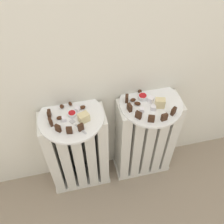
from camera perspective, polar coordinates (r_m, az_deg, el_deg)
name	(u,v)px	position (r m, az deg, el deg)	size (l,w,h in m)	color
ground_plane	(123,215)	(1.56, 2.47, -21.90)	(6.00, 6.00, 0.00)	gray
radiator_left	(78,153)	(1.42, -7.63, -8.98)	(0.33, 0.14, 0.58)	silver
radiator_right	(145,140)	(1.46, 7.33, -6.17)	(0.33, 0.14, 0.58)	silver
plate_left	(71,117)	(1.18, -9.08, -1.10)	(0.30, 0.30, 0.01)	white
plate_right	(151,103)	(1.23, 8.66, 1.91)	(0.30, 0.30, 0.01)	white
dark_cake_slice_left_0	(49,114)	(1.18, -13.82, -0.38)	(0.02, 0.01, 0.04)	#382114
dark_cake_slice_left_1	(51,122)	(1.14, -13.50, -2.19)	(0.02, 0.01, 0.04)	#382114
dark_cake_slice_left_2	(58,128)	(1.11, -11.93, -3.56)	(0.02, 0.01, 0.04)	#382114
dark_cake_slice_left_3	(69,130)	(1.10, -9.50, -4.03)	(0.02, 0.01, 0.04)	#382114
dark_cake_slice_left_4	(81,127)	(1.10, -6.97, -3.42)	(0.02, 0.01, 0.04)	#382114
marble_cake_slice_left_0	(84,117)	(1.13, -6.32, -1.22)	(0.05, 0.04, 0.04)	beige
turkish_delight_left_0	(77,109)	(1.18, -7.71, 0.68)	(0.02, 0.02, 0.02)	white
turkish_delight_left_1	(64,119)	(1.15, -10.62, -1.56)	(0.02, 0.02, 0.02)	white
medjool_date_left_0	(60,118)	(1.17, -11.61, -1.28)	(0.03, 0.02, 0.01)	#3D1E0F
medjool_date_left_1	(62,106)	(1.21, -11.13, 1.23)	(0.02, 0.02, 0.02)	#3D1E0F
medjool_date_left_2	(83,107)	(1.19, -6.57, 1.07)	(0.03, 0.02, 0.02)	#3D1E0F
medjool_date_left_3	(70,104)	(1.21, -9.29, 1.82)	(0.02, 0.02, 0.02)	#3D1E0F
jam_bowl_left	(72,114)	(1.17, -8.88, -0.43)	(0.04, 0.04, 0.02)	white
dark_cake_slice_right_0	(127,99)	(1.21, 3.31, 3.02)	(0.03, 0.01, 0.04)	#382114
dark_cake_slice_right_1	(130,108)	(1.17, 3.94, 1.00)	(0.03, 0.01, 0.04)	#382114
dark_cake_slice_right_2	(138,115)	(1.14, 5.92, -0.68)	(0.03, 0.01, 0.04)	#382114
dark_cake_slice_right_3	(151,119)	(1.14, 8.75, -1.48)	(0.03, 0.01, 0.04)	#382114
dark_cake_slice_right_4	(164,117)	(1.15, 11.57, -1.14)	(0.03, 0.01, 0.04)	#382114
dark_cake_slice_right_5	(174,111)	(1.19, 13.54, 0.20)	(0.03, 0.01, 0.04)	#382114
marble_cake_slice_right_0	(160,103)	(1.20, 10.63, 1.98)	(0.04, 0.03, 0.05)	beige
turkish_delight_right_0	(151,99)	(1.22, 8.60, 2.79)	(0.03, 0.03, 0.03)	white
turkish_delight_right_1	(153,108)	(1.19, 9.16, 0.98)	(0.02, 0.02, 0.02)	white
turkish_delight_right_2	(142,110)	(1.18, 6.64, 0.50)	(0.02, 0.02, 0.02)	white
medjool_date_right_0	(140,91)	(1.26, 6.22, 4.59)	(0.02, 0.02, 0.02)	#3D1E0F
medjool_date_right_1	(137,104)	(1.20, 5.70, 1.89)	(0.03, 0.02, 0.02)	#3D1E0F
medjool_date_right_2	(133,100)	(1.22, 4.69, 2.70)	(0.03, 0.02, 0.01)	#3D1E0F
jam_bowl_right	(143,97)	(1.23, 6.83, 3.40)	(0.04, 0.04, 0.02)	white
fork	(77,126)	(1.13, -7.80, -3.04)	(0.07, 0.10, 0.00)	#B7B7BC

